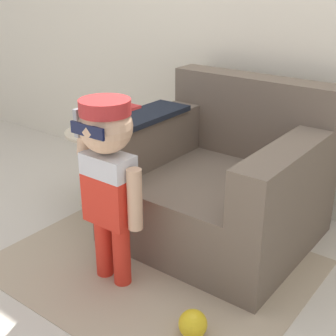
# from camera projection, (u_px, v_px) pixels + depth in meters

# --- Properties ---
(ground_plane) EXTENTS (10.00, 10.00, 0.00)m
(ground_plane) POSITION_uv_depth(u_px,v_px,m) (201.00, 241.00, 2.67)
(ground_plane) COLOR beige
(armchair) EXTENTS (1.04, 0.95, 0.87)m
(armchair) POSITION_uv_depth(u_px,v_px,m) (221.00, 184.00, 2.65)
(armchair) COLOR #6B5B4C
(armchair) RESTS_ON ground_plane
(person_child) EXTENTS (0.38, 0.28, 0.92)m
(person_child) POSITION_uv_depth(u_px,v_px,m) (108.00, 165.00, 2.12)
(person_child) COLOR red
(person_child) RESTS_ON ground_plane
(side_table) EXTENTS (0.35, 0.35, 0.51)m
(side_table) POSITION_uv_depth(u_px,v_px,m) (95.00, 161.00, 2.98)
(side_table) COLOR beige
(side_table) RESTS_ON ground_plane
(rug) EXTENTS (1.52, 1.23, 0.01)m
(rug) POSITION_uv_depth(u_px,v_px,m) (154.00, 264.00, 2.46)
(rug) COLOR tan
(rug) RESTS_ON ground_plane
(toy_ball) EXTENTS (0.12, 0.12, 0.12)m
(toy_ball) POSITION_uv_depth(u_px,v_px,m) (193.00, 324.00, 1.96)
(toy_ball) COLOR yellow
(toy_ball) RESTS_ON ground_plane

